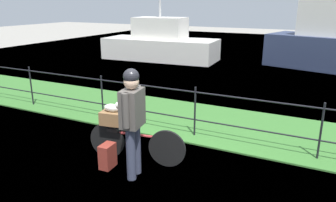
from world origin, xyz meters
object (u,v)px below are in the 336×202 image
at_px(backpack_on_paving, 108,156).
at_px(moored_boat_mid, 323,43).
at_px(moored_boat_near, 160,44).
at_px(bicycle_main, 135,143).
at_px(wooden_crate, 112,118).
at_px(cyclist_person, 132,114).
at_px(terrier_dog, 113,107).

height_order(backpack_on_paving, moored_boat_mid, moored_boat_mid).
bearing_deg(moored_boat_near, bicycle_main, -64.23).
bearing_deg(wooden_crate, backpack_on_paving, -72.01).
relative_size(cyclist_person, moored_boat_near, 0.32).
bearing_deg(cyclist_person, moored_boat_near, 115.96).
xyz_separation_m(moored_boat_near, moored_boat_mid, (6.75, 1.19, 0.27)).
relative_size(cyclist_person, backpack_on_paving, 4.21).
bearing_deg(bicycle_main, backpack_on_paving, -126.73).
bearing_deg(moored_boat_mid, cyclist_person, -100.97).
xyz_separation_m(terrier_dog, backpack_on_paving, (0.08, -0.32, -0.72)).
relative_size(moored_boat_near, moored_boat_mid, 1.19).
distance_m(cyclist_person, moored_boat_mid, 10.97).
xyz_separation_m(bicycle_main, backpack_on_paving, (-0.29, -0.38, -0.13)).
bearing_deg(moored_boat_mid, backpack_on_paving, -103.68).
height_order(bicycle_main, moored_boat_mid, moored_boat_mid).
bearing_deg(moored_boat_mid, bicycle_main, -102.68).
distance_m(bicycle_main, terrier_dog, 0.69).
bearing_deg(cyclist_person, moored_boat_mid, 79.03).
bearing_deg(moored_boat_near, cyclist_person, -64.04).
bearing_deg(bicycle_main, moored_boat_near, 115.77).
bearing_deg(bicycle_main, cyclist_person, -59.98).
relative_size(wooden_crate, moored_boat_mid, 0.08).
xyz_separation_m(bicycle_main, cyclist_person, (0.24, -0.42, 0.67)).
bearing_deg(backpack_on_paving, moored_boat_mid, -17.66).
height_order(bicycle_main, cyclist_person, cyclist_person).
relative_size(wooden_crate, terrier_dog, 1.16).
bearing_deg(wooden_crate, cyclist_person, -29.36).
height_order(bicycle_main, moored_boat_near, moored_boat_near).
bearing_deg(terrier_dog, wooden_crate, -170.87).
bearing_deg(terrier_dog, backpack_on_paving, -76.23).
distance_m(wooden_crate, moored_boat_mid, 10.76).
height_order(bicycle_main, backpack_on_paving, bicycle_main).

